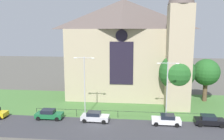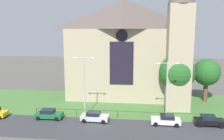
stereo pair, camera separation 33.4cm
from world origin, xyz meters
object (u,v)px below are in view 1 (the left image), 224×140
at_px(parked_car_silver, 95,117).
at_px(church_building, 127,47).
at_px(tree_right_near, 177,73).
at_px(parked_car_green, 49,114).
at_px(streetlamp_near, 84,80).
at_px(tree_right_far, 206,73).
at_px(parked_car_black, 209,120).
at_px(streetlamp_far, 167,84).
at_px(parked_car_white, 166,120).

bearing_deg(parked_car_silver, church_building, 76.93).
bearing_deg(tree_right_near, parked_car_green, -159.27).
bearing_deg(streetlamp_near, parked_car_silver, -42.73).
height_order(tree_right_far, parked_car_green, tree_right_far).
relative_size(church_building, tree_right_near, 2.71).
distance_m(church_building, streetlamp_near, 15.14).
bearing_deg(parked_car_black, tree_right_far, 79.01).
distance_m(church_building, tree_right_near, 12.07).
relative_size(streetlamp_far, parked_car_green, 2.15).
distance_m(streetlamp_near, parked_car_white, 13.77).
bearing_deg(parked_car_silver, tree_right_far, 35.50).
distance_m(church_building, parked_car_green, 20.92).
relative_size(streetlamp_far, parked_car_silver, 2.13).
xyz_separation_m(church_building, parked_car_white, (6.53, -15.09, -9.53)).
height_order(streetlamp_near, parked_car_green, streetlamp_near).
bearing_deg(tree_right_far, parked_car_white, -124.70).
relative_size(church_building, parked_car_white, 6.14).
distance_m(parked_car_green, parked_car_white, 18.00).
bearing_deg(church_building, parked_car_black, -49.08).
bearing_deg(parked_car_black, streetlamp_far, 167.79).
distance_m(tree_right_near, streetlamp_near, 16.44).
bearing_deg(tree_right_far, streetlamp_far, -128.48).
height_order(tree_right_far, streetlamp_near, streetlamp_near).
bearing_deg(streetlamp_near, tree_right_near, 22.67).
distance_m(tree_right_far, parked_car_silver, 23.91).
xyz_separation_m(parked_car_white, parked_car_black, (6.20, 0.41, 0.00)).
height_order(streetlamp_near, parked_car_black, streetlamp_near).
bearing_deg(tree_right_near, church_building, 142.95).
relative_size(parked_car_silver, parked_car_black, 1.01).
xyz_separation_m(church_building, parked_car_black, (12.72, -14.68, -9.53)).
relative_size(tree_right_near, streetlamp_near, 0.99).
bearing_deg(streetlamp_far, streetlamp_near, 180.00).
relative_size(tree_right_near, parked_car_silver, 2.25).
xyz_separation_m(tree_right_far, tree_right_near, (-6.33, -4.70, 0.71)).
xyz_separation_m(church_building, tree_right_near, (9.13, -6.89, -3.87)).
height_order(streetlamp_far, parked_car_silver, streetlamp_far).
relative_size(tree_right_far, streetlamp_near, 0.86).
bearing_deg(parked_car_black, streetlamp_near, 176.92).
height_order(church_building, parked_car_silver, church_building).
bearing_deg(parked_car_green, streetlamp_near, 14.37).
xyz_separation_m(tree_right_near, parked_car_silver, (-13.27, -8.09, -5.65)).
bearing_deg(parked_car_silver, tree_right_near, 33.75).
height_order(streetlamp_far, parked_car_black, streetlamp_far).
distance_m(streetlamp_far, parked_car_silver, 12.04).
xyz_separation_m(church_building, parked_car_silver, (-4.14, -14.98, -9.53)).
bearing_deg(church_building, tree_right_far, -8.08).
distance_m(tree_right_far, streetlamp_far, 14.09).
bearing_deg(parked_car_white, parked_car_green, -0.16).
distance_m(tree_right_far, parked_car_green, 30.08).
bearing_deg(streetlamp_far, parked_car_green, -175.41).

